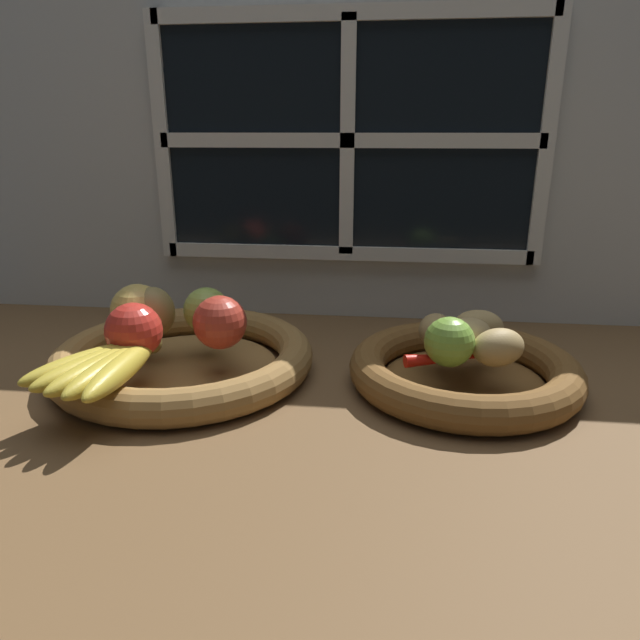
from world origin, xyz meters
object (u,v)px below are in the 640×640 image
Objects in this scene: apple_green_back at (207,310)px; banana_bunch_front at (106,365)px; apple_red_right at (220,322)px; apple_red_front at (134,331)px; potato_back at (478,327)px; potato_oblong at (436,330)px; pear_brown at (153,312)px; fruit_bowl_left at (184,359)px; chili_pepper at (457,357)px; potato_large at (467,337)px; lime_near at (449,342)px; apple_golden_left at (138,311)px; fruit_bowl_right at (464,372)px; potato_small at (498,347)px.

banana_bunch_front is (-7.14, -17.00, -1.77)cm from apple_green_back.
banana_bunch_front is at bearing -134.63° from apple_red_right.
potato_back is at bearing 13.26° from apple_red_front.
apple_red_front is at bearing -120.67° from apple_green_back.
pear_brown is at bearing -178.63° from potato_oblong.
potato_oblong reaches higher than fruit_bowl_left.
apple_red_front is (-4.00, -5.90, 6.17)cm from fruit_bowl_left.
potato_large is at bearing 48.97° from chili_pepper.
apple_red_front reaches higher than banana_bunch_front.
lime_near is at bearing -14.59° from apple_green_back.
banana_bunch_front is at bearing -82.32° from apple_golden_left.
potato_large is at bearing 7.90° from apple_red_front.
potato_large is 1.15× the size of potato_back.
apple_red_front is at bearing -155.48° from apple_red_right.
pear_brown is (-43.12, 1.99, 6.14)cm from fruit_bowl_right.
apple_red_right reaches higher than potato_large.
apple_red_front reaches higher than fruit_bowl_right.
potato_back reaches higher than chili_pepper.
banana_bunch_front is (-0.24, -14.34, -2.08)cm from pear_brown.
potato_large is at bearing 90.00° from fruit_bowl_right.
pear_brown is (-10.62, 3.34, -0.00)cm from apple_red_right.
banana_bunch_front is at bearing 175.00° from chili_pepper.
chili_pepper is (1.20, 0.68, -2.29)cm from lime_near.
pear_brown is at bearing 2.17° from apple_golden_left.
apple_green_back is at bearing 168.56° from potato_small.
chili_pepper is at bearing -113.95° from fruit_bowl_right.
apple_golden_left reaches higher than apple_red_front.
fruit_bowl_right is at bearing 56.31° from lime_near.
apple_green_back reaches higher than fruit_bowl_left.
apple_green_back is 36.54cm from potato_large.
banana_bunch_front is 2.32× the size of potato_large.
potato_back is 1.09× the size of lime_near.
potato_oblong is at bearing 1.42° from apple_golden_left.
potato_oblong reaches higher than fruit_bowl_right.
fruit_bowl_right is 33.11cm from apple_red_right.
potato_large reaches higher than potato_oblong.
pear_brown is 1.10× the size of potato_oblong.
apple_green_back is 40.40cm from potato_small.
apple_red_right is 0.92× the size of potato_large.
banana_bunch_front is at bearing -164.11° from potato_large.
fruit_bowl_right is 4.47× the size of potato_back.
apple_red_right is at bearing 159.15° from chili_pepper.
potato_small is at bearing -3.21° from apple_red_right.
potato_large is 4.01cm from chili_pepper.
apple_green_back is (2.26, 4.66, 5.84)cm from fruit_bowl_left.
apple_red_right and pear_brown have the same top height.
fruit_bowl_right is 4.05× the size of apple_golden_left.
apple_red_front is 45.82cm from potato_back.
apple_red_front is at bearing -172.10° from fruit_bowl_right.
apple_golden_left is 0.96× the size of potato_large.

